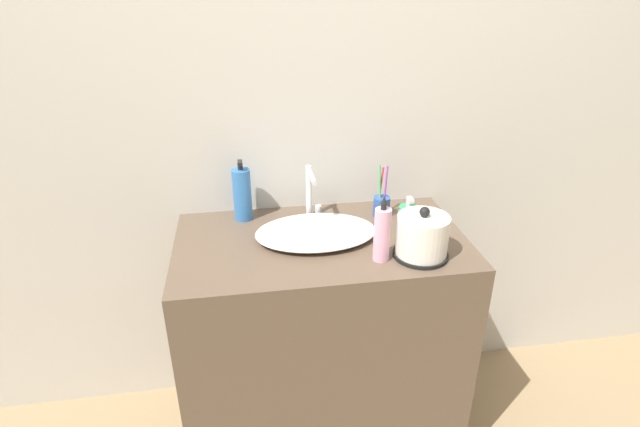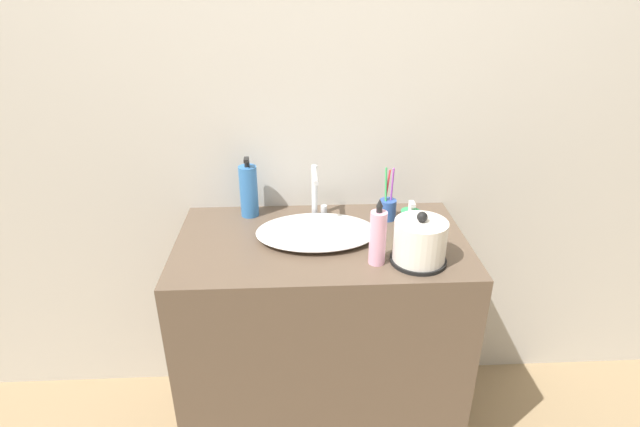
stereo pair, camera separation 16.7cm
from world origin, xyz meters
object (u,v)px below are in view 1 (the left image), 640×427
object	(u,v)px
faucet	(311,190)
electric_kettle	(422,238)
mouthwash_bottle	(382,234)
shampoo_bottle	(407,221)
toothbrush_cup	(382,205)
lotion_bottle	(242,194)

from	to	relation	value
faucet	electric_kettle	size ratio (longest dim) A/B	1.12
faucet	mouthwash_bottle	bearing A→B (deg)	-61.74
shampoo_bottle	mouthwash_bottle	xyz separation A→B (m)	(-0.13, -0.14, 0.03)
toothbrush_cup	lotion_bottle	bearing A→B (deg)	173.57
shampoo_bottle	mouthwash_bottle	world-z (taller)	mouthwash_bottle
lotion_bottle	mouthwash_bottle	bearing A→B (deg)	-40.73
lotion_bottle	mouthwash_bottle	xyz separation A→B (m)	(0.43, -0.37, -0.01)
faucet	lotion_bottle	xyz separation A→B (m)	(-0.25, 0.04, -0.02)
shampoo_bottle	electric_kettle	bearing A→B (deg)	-89.24
lotion_bottle	toothbrush_cup	bearing A→B (deg)	-6.43
faucet	mouthwash_bottle	world-z (taller)	mouthwash_bottle
lotion_bottle	shampoo_bottle	xyz separation A→B (m)	(0.56, -0.23, -0.04)
electric_kettle	mouthwash_bottle	distance (m)	0.14
electric_kettle	shampoo_bottle	size ratio (longest dim) A/B	1.20
electric_kettle	faucet	bearing A→B (deg)	133.19
mouthwash_bottle	faucet	bearing A→B (deg)	118.26
shampoo_bottle	mouthwash_bottle	size ratio (longest dim) A/B	0.67
faucet	electric_kettle	xyz separation A→B (m)	(0.31, -0.33, -0.05)
lotion_bottle	shampoo_bottle	distance (m)	0.60
faucet	electric_kettle	bearing A→B (deg)	-46.81
toothbrush_cup	shampoo_bottle	xyz separation A→B (m)	(0.04, -0.17, 0.01)
toothbrush_cup	mouthwash_bottle	xyz separation A→B (m)	(-0.09, -0.31, 0.05)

